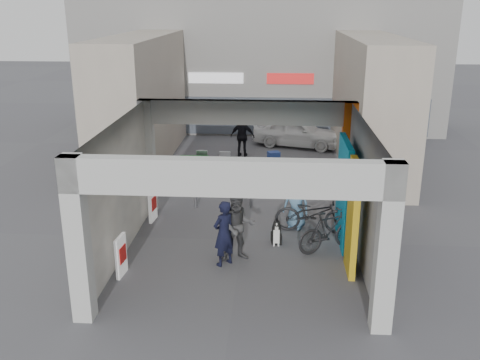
# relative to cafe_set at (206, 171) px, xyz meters

# --- Properties ---
(ground) EXTENTS (90.00, 90.00, 0.00)m
(ground) POSITION_rel_cafe_set_xyz_m (1.67, -5.14, -0.34)
(ground) COLOR #4F4F54
(ground) RESTS_ON ground
(arcade_canopy) EXTENTS (6.40, 6.45, 6.40)m
(arcade_canopy) POSITION_rel_cafe_set_xyz_m (2.21, -5.96, 1.96)
(arcade_canopy) COLOR #B2B3AE
(arcade_canopy) RESTS_ON ground
(far_building) EXTENTS (18.00, 4.08, 8.00)m
(far_building) POSITION_rel_cafe_set_xyz_m (1.67, 8.85, 3.65)
(far_building) COLOR white
(far_building) RESTS_ON ground
(plaza_bldg_left) EXTENTS (2.00, 9.00, 5.00)m
(plaza_bldg_left) POSITION_rel_cafe_set_xyz_m (-2.83, 2.36, 2.16)
(plaza_bldg_left) COLOR #A99C8C
(plaza_bldg_left) RESTS_ON ground
(plaza_bldg_right) EXTENTS (2.00, 9.00, 5.00)m
(plaza_bldg_right) POSITION_rel_cafe_set_xyz_m (6.17, 2.36, 2.16)
(plaza_bldg_right) COLOR #A99C8C
(plaza_bldg_right) RESTS_ON ground
(bollard_left) EXTENTS (0.09, 0.09, 0.91)m
(bollard_left) POSITION_rel_cafe_set_xyz_m (0.03, -2.78, 0.11)
(bollard_left) COLOR gray
(bollard_left) RESTS_ON ground
(bollard_center) EXTENTS (0.09, 0.09, 0.87)m
(bollard_center) POSITION_rel_cafe_set_xyz_m (1.78, -2.63, 0.09)
(bollard_center) COLOR gray
(bollard_center) RESTS_ON ground
(bollard_right) EXTENTS (0.09, 0.09, 0.83)m
(bollard_right) POSITION_rel_cafe_set_xyz_m (3.17, -2.64, 0.07)
(bollard_right) COLOR gray
(bollard_right) RESTS_ON ground
(advert_board_near) EXTENTS (0.15, 0.56, 1.00)m
(advert_board_near) POSITION_rel_cafe_set_xyz_m (-1.08, -7.29, 0.16)
(advert_board_near) COLOR silver
(advert_board_near) RESTS_ON ground
(advert_board_far) EXTENTS (0.15, 0.56, 1.00)m
(advert_board_far) POSITION_rel_cafe_set_xyz_m (-1.08, -3.90, 0.16)
(advert_board_far) COLOR silver
(advert_board_far) RESTS_ON ground
(cafe_set) EXTENTS (1.61, 1.30, 0.97)m
(cafe_set) POSITION_rel_cafe_set_xyz_m (0.00, 0.00, 0.00)
(cafe_set) COLOR #B2B2B7
(cafe_set) RESTS_ON ground
(produce_stand) EXTENTS (1.28, 0.69, 0.84)m
(produce_stand) POSITION_rel_cafe_set_xyz_m (-0.45, -0.03, -0.01)
(produce_stand) COLOR black
(produce_stand) RESTS_ON ground
(crate_stack) EXTENTS (0.54, 0.48, 0.56)m
(crate_stack) POSITION_rel_cafe_set_xyz_m (2.47, 2.02, -0.06)
(crate_stack) COLOR #185422
(crate_stack) RESTS_ON ground
(border_collie) EXTENTS (0.26, 0.52, 0.72)m
(border_collie) POSITION_rel_cafe_set_xyz_m (2.60, -5.32, -0.06)
(border_collie) COLOR black
(border_collie) RESTS_ON ground
(man_with_dog) EXTENTS (0.72, 0.72, 1.68)m
(man_with_dog) POSITION_rel_cafe_set_xyz_m (1.30, -6.59, 0.50)
(man_with_dog) COLOR black
(man_with_dog) RESTS_ON ground
(man_back_turned) EXTENTS (1.03, 0.89, 1.81)m
(man_back_turned) POSITION_rel_cafe_set_xyz_m (1.64, -6.28, 0.56)
(man_back_turned) COLOR #3D3D40
(man_back_turned) RESTS_ON ground
(man_elderly) EXTENTS (0.82, 0.65, 1.47)m
(man_elderly) POSITION_rel_cafe_set_xyz_m (3.15, -4.17, 0.39)
(man_elderly) COLOR teal
(man_elderly) RESTS_ON ground
(man_crates) EXTENTS (1.07, 0.58, 1.74)m
(man_crates) POSITION_rel_cafe_set_xyz_m (1.15, 3.24, 0.53)
(man_crates) COLOR black
(man_crates) RESTS_ON ground
(bicycle_front) EXTENTS (2.14, 0.88, 1.10)m
(bicycle_front) POSITION_rel_cafe_set_xyz_m (3.60, -4.43, 0.21)
(bicycle_front) COLOR black
(bicycle_front) RESTS_ON ground
(bicycle_rear) EXTENTS (1.88, 1.38, 1.12)m
(bicycle_rear) POSITION_rel_cafe_set_xyz_m (3.97, -5.61, 0.22)
(bicycle_rear) COLOR black
(bicycle_rear) RESTS_ON ground
(white_van) EXTENTS (4.21, 2.61, 1.34)m
(white_van) POSITION_rel_cafe_set_xyz_m (3.50, 5.09, 0.32)
(white_van) COLOR white
(white_van) RESTS_ON ground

